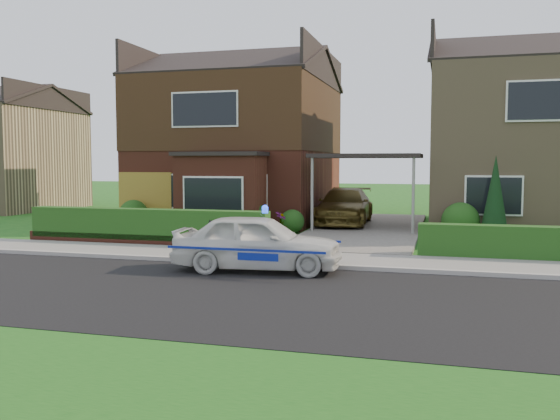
% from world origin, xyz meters
% --- Properties ---
extents(ground, '(120.00, 120.00, 0.00)m').
position_xyz_m(ground, '(0.00, 0.00, 0.00)').
color(ground, '#174F15').
rests_on(ground, ground).
extents(road, '(60.00, 6.00, 0.02)m').
position_xyz_m(road, '(0.00, 0.00, 0.00)').
color(road, black).
rests_on(road, ground).
extents(kerb, '(60.00, 0.16, 0.12)m').
position_xyz_m(kerb, '(0.00, 3.05, 0.06)').
color(kerb, '#9E9993').
rests_on(kerb, ground).
extents(sidewalk, '(60.00, 2.00, 0.10)m').
position_xyz_m(sidewalk, '(0.00, 4.10, 0.05)').
color(sidewalk, slate).
rests_on(sidewalk, ground).
extents(grass_verge, '(60.00, 4.00, 0.01)m').
position_xyz_m(grass_verge, '(0.00, -5.00, 0.00)').
color(grass_verge, '#174F15').
rests_on(grass_verge, ground).
extents(driveway, '(3.80, 12.00, 0.12)m').
position_xyz_m(driveway, '(0.00, 11.00, 0.06)').
color(driveway, '#666059').
rests_on(driveway, ground).
extents(house_left, '(7.50, 9.53, 7.25)m').
position_xyz_m(house_left, '(-5.78, 13.90, 3.81)').
color(house_left, brown).
rests_on(house_left, ground).
extents(house_right, '(7.50, 8.06, 7.25)m').
position_xyz_m(house_right, '(5.80, 13.99, 3.66)').
color(house_right, '#927959').
rests_on(house_right, ground).
extents(carport_link, '(3.80, 3.00, 2.77)m').
position_xyz_m(carport_link, '(0.00, 10.95, 2.66)').
color(carport_link, black).
rests_on(carport_link, ground).
extents(garage_door, '(2.20, 0.10, 2.10)m').
position_xyz_m(garage_door, '(-8.25, 9.96, 1.05)').
color(garage_door, olive).
rests_on(garage_door, ground).
extents(dwarf_wall, '(7.70, 0.25, 0.36)m').
position_xyz_m(dwarf_wall, '(-5.80, 5.30, 0.18)').
color(dwarf_wall, brown).
rests_on(dwarf_wall, ground).
extents(hedge_left, '(7.50, 0.55, 0.90)m').
position_xyz_m(hedge_left, '(-5.80, 5.45, 0.00)').
color(hedge_left, '#1A3C13').
rests_on(hedge_left, ground).
extents(shrub_left_far, '(1.08, 1.08, 1.08)m').
position_xyz_m(shrub_left_far, '(-8.50, 9.50, 0.54)').
color(shrub_left_far, '#1A3C13').
rests_on(shrub_left_far, ground).
extents(shrub_left_mid, '(1.32, 1.32, 1.32)m').
position_xyz_m(shrub_left_mid, '(-4.00, 9.30, 0.66)').
color(shrub_left_mid, '#1A3C13').
rests_on(shrub_left_mid, ground).
extents(shrub_left_near, '(0.84, 0.84, 0.84)m').
position_xyz_m(shrub_left_near, '(-2.40, 9.60, 0.42)').
color(shrub_left_near, '#1A3C13').
rests_on(shrub_left_near, ground).
extents(shrub_right_near, '(1.20, 1.20, 1.20)m').
position_xyz_m(shrub_right_near, '(3.20, 9.40, 0.60)').
color(shrub_right_near, '#1A3C13').
rests_on(shrub_right_near, ground).
extents(conifer_a, '(0.90, 0.90, 2.60)m').
position_xyz_m(conifer_a, '(4.20, 9.20, 1.30)').
color(conifer_a, black).
rests_on(conifer_a, ground).
extents(neighbour_left, '(6.50, 7.00, 5.20)m').
position_xyz_m(neighbour_left, '(-20.00, 16.00, 2.60)').
color(neighbour_left, '#927959').
rests_on(neighbour_left, ground).
extents(police_car, '(3.50, 3.96, 1.46)m').
position_xyz_m(police_car, '(-1.37, 2.40, 0.65)').
color(police_car, silver).
rests_on(police_car, ground).
extents(driveway_car, '(2.02, 4.70, 1.35)m').
position_xyz_m(driveway_car, '(-1.00, 12.25, 0.79)').
color(driveway_car, brown).
rests_on(driveway_car, driveway).
extents(potted_plant_a, '(0.38, 0.27, 0.68)m').
position_xyz_m(potted_plant_a, '(-9.00, 8.40, 0.34)').
color(potted_plant_a, gray).
rests_on(potted_plant_a, ground).
extents(potted_plant_b, '(0.54, 0.53, 0.77)m').
position_xyz_m(potted_plant_b, '(-8.17, 7.16, 0.39)').
color(potted_plant_b, gray).
rests_on(potted_plant_b, ground).
extents(potted_plant_c, '(0.51, 0.51, 0.83)m').
position_xyz_m(potted_plant_c, '(-2.50, 8.43, 0.41)').
color(potted_plant_c, gray).
rests_on(potted_plant_c, ground).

